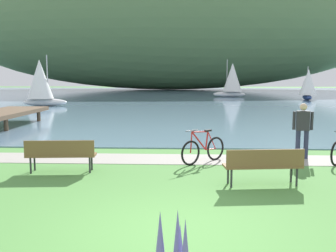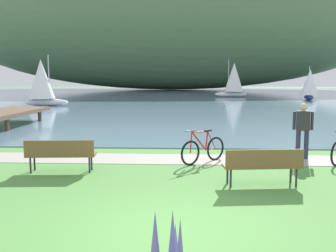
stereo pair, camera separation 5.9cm
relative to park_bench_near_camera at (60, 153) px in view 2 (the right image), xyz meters
name	(u,v)px [view 2 (the right image)]	position (x,y,z in m)	size (l,w,h in m)	color
ground_plane	(169,233)	(3.03, -3.87, -0.52)	(200.00, 200.00, 0.00)	#518E42
bay_water	(185,95)	(3.03, 43.50, -0.50)	(180.00, 80.00, 0.04)	#6B8EA8
distant_hillside	(170,28)	(-0.17, 69.30, 11.85)	(87.32, 28.00, 24.66)	#567A4C
shoreline_path	(178,159)	(3.03, 1.78, -0.52)	(60.00, 1.50, 0.01)	#A39E93
park_bench_near_camera	(60,153)	(0.00, 0.00, 0.00)	(1.83, 0.63, 0.88)	brown
park_bench_further_along	(263,164)	(5.07, -1.03, 0.00)	(1.84, 0.69, 0.88)	brown
bicycle_leaning_near_bench	(203,149)	(3.80, 1.33, -0.12)	(1.32, 1.26, 1.01)	black
person_at_shoreline	(303,127)	(6.85, 2.06, 0.46)	(0.60, 0.27, 1.71)	#282D47
sailboat_mid_bay	(234,79)	(9.11, 39.18, 1.72)	(4.08, 2.59, 4.68)	white
sailboat_toward_hillside	(310,84)	(16.66, 33.18, 1.25)	(2.11, 3.23, 3.68)	navy
sailboat_far_off	(42,82)	(-9.12, 22.83, 1.57)	(3.82, 2.51, 4.35)	white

